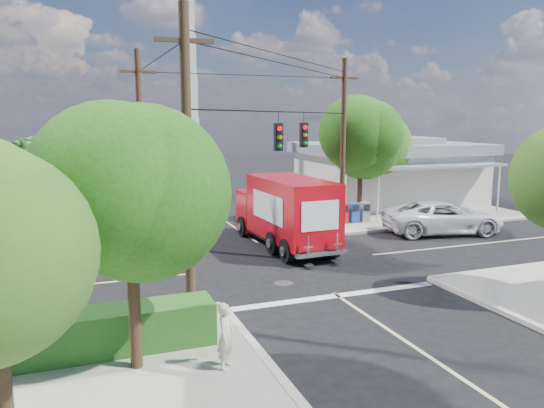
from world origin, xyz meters
TOP-DOWN VIEW (x-y plane):
  - ground at (0.00, 0.00)m, footprint 120.00×120.00m
  - sidewalk_ne at (10.88, 10.88)m, footprint 14.12×14.12m
  - sidewalk_nw at (-10.88, 10.88)m, footprint 14.12×14.12m
  - road_markings at (0.00, -1.47)m, footprint 32.00×32.00m
  - building_ne at (12.50, 11.97)m, footprint 11.80×10.20m
  - radio_tower at (0.50, 20.00)m, footprint 0.80×0.80m
  - tree_sw_front at (-6.99, -7.54)m, footprint 3.88×3.78m
  - tree_ne_front at (7.21, 6.76)m, footprint 4.21×4.14m
  - tree_ne_back at (9.81, 8.96)m, footprint 3.77×3.66m
  - palm_nw_front at (-7.50, 7.50)m, footprint 3.01×3.08m
  - palm_nw_back at (-9.50, 9.00)m, footprint 3.01×3.08m
  - utility_poles at (-1.58, 1.60)m, footprint 12.00×10.68m
  - picket_fence at (-7.80, -5.60)m, footprint 5.94×0.06m
  - hedge_sw at (-8.00, -6.40)m, footprint 6.20×1.20m
  - vending_boxes at (6.50, 6.20)m, footprint 1.90×0.50m
  - delivery_truck at (0.95, 2.74)m, footprint 2.69×7.69m
  - parked_car at (9.72, 2.58)m, footprint 6.59×4.10m
  - pedestrian at (-5.03, -8.30)m, footprint 0.63×0.69m

SIDE VIEW (x-z plane):
  - ground at x=0.00m, z-range 0.00..0.00m
  - road_markings at x=0.00m, z-range 0.00..0.01m
  - sidewalk_ne at x=10.88m, z-range 0.00..0.14m
  - sidewalk_nw at x=-10.88m, z-range 0.00..0.14m
  - picket_fence at x=-7.80m, z-range 0.18..1.18m
  - hedge_sw at x=-8.00m, z-range 0.14..1.24m
  - vending_boxes at x=6.50m, z-range 0.14..1.24m
  - parked_car at x=9.72m, z-range 0.00..1.70m
  - pedestrian at x=-5.03m, z-range 0.14..1.72m
  - delivery_truck at x=0.95m, z-range 0.03..3.31m
  - building_ne at x=12.50m, z-range 0.07..4.57m
  - tree_ne_back at x=9.81m, z-range 1.27..7.10m
  - tree_sw_front at x=-6.99m, z-range 1.32..7.35m
  - palm_nw_back at x=-9.50m, z-range 2.08..7.27m
  - utility_poles at x=-1.58m, z-range 0.17..9.17m
  - tree_ne_front at x=7.21m, z-range 1.44..8.09m
  - palm_nw_front at x=-7.50m, z-range 2.25..7.84m
  - radio_tower at x=0.50m, z-range -2.86..14.14m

